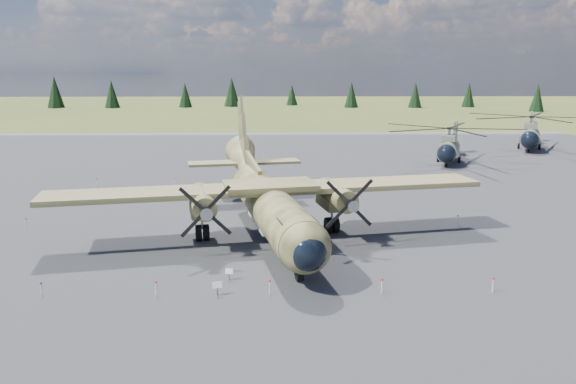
{
  "coord_description": "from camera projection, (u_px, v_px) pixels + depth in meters",
  "views": [
    {
      "loc": [
        2.15,
        -41.61,
        11.56
      ],
      "look_at": [
        3.42,
        2.0,
        2.33
      ],
      "focal_mm": 35.0,
      "sensor_mm": 36.0,
      "label": 1
    }
  ],
  "objects": [
    {
      "name": "ground",
      "position": [
        244.0,
        227.0,
        43.02
      ],
      "size": [
        500.0,
        500.0,
        0.0
      ],
      "primitive_type": "plane",
      "color": "brown",
      "rests_on": "ground"
    },
    {
      "name": "helicopter_near",
      "position": [
        449.0,
        138.0,
        72.68
      ],
      "size": [
        24.45,
        24.45,
        4.8
      ],
      "rotation": [
        0.0,
        0.0,
        -0.37
      ],
      "color": "slate",
      "rests_on": "ground"
    },
    {
      "name": "helicopter_mid",
      "position": [
        531.0,
        126.0,
        85.63
      ],
      "size": [
        27.66,
        27.66,
        5.29
      ],
      "rotation": [
        0.0,
        0.0,
        -0.44
      ],
      "color": "slate",
      "rests_on": "ground"
    },
    {
      "name": "info_placard_left",
      "position": [
        217.0,
        286.0,
        29.69
      ],
      "size": [
        0.54,
        0.33,
        0.78
      ],
      "rotation": [
        0.0,
        0.0,
        0.27
      ],
      "color": "gray",
      "rests_on": "ground"
    },
    {
      "name": "apron",
      "position": [
        249.0,
        199.0,
        52.8
      ],
      "size": [
        120.0,
        120.0,
        0.04
      ],
      "primitive_type": "cube",
      "color": "slate",
      "rests_on": "ground"
    },
    {
      "name": "barrier_fence",
      "position": [
        238.0,
        221.0,
        42.83
      ],
      "size": [
        33.12,
        29.62,
        0.85
      ],
      "color": "silver",
      "rests_on": "ground"
    },
    {
      "name": "transport_plane",
      "position": [
        267.0,
        195.0,
        40.58
      ],
      "size": [
        30.77,
        27.66,
        10.15
      ],
      "rotation": [
        0.0,
        0.0,
        0.19
      ],
      "color": "#3D3E21",
      "rests_on": "ground"
    },
    {
      "name": "treeline",
      "position": [
        298.0,
        184.0,
        34.88
      ],
      "size": [
        333.27,
        340.64,
        10.97
      ],
      "color": "black",
      "rests_on": "ground"
    },
    {
      "name": "info_placard_right",
      "position": [
        229.0,
        272.0,
        31.94
      ],
      "size": [
        0.46,
        0.23,
        0.69
      ],
      "rotation": [
        0.0,
        0.0,
        -0.11
      ],
      "color": "gray",
      "rests_on": "ground"
    }
  ]
}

